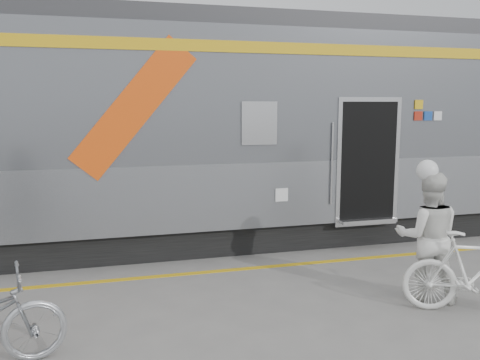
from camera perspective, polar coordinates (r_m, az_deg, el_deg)
name	(u,v)px	position (r m, az deg, el deg)	size (l,w,h in m)	color
ground	(254,331)	(6.02, 1.57, -16.64)	(90.00, 90.00, 0.00)	slate
train	(226,131)	(9.69, -1.60, 5.54)	(24.00, 3.17, 4.10)	black
safety_strip	(213,271)	(7.95, -3.00, -10.22)	(24.00, 0.12, 0.01)	gold
woman	(428,237)	(7.08, 20.32, -5.99)	(0.83, 0.64, 1.70)	silver
bicycle_right	(475,273)	(6.93, 24.89, -9.43)	(0.48, 1.71, 1.03)	white
helmet_woman	(432,161)	(6.91, 20.74, 1.97)	(0.27, 0.27, 0.27)	white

